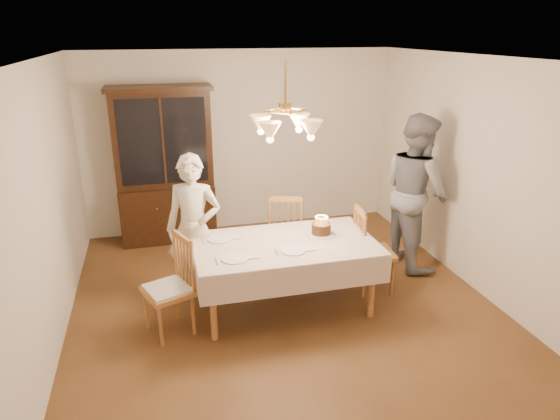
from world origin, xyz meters
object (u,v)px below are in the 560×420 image
object	(u,v)px
dining_table	(285,249)
chair_far_side	(285,235)
birthday_cake	(321,229)
elderly_woman	(194,229)
china_hutch	(165,168)

from	to	relation	value
dining_table	chair_far_side	world-z (taller)	chair_far_side
dining_table	birthday_cake	xyz separation A→B (m)	(0.44, 0.11, 0.13)
chair_far_side	elderly_woman	world-z (taller)	elderly_woman
elderly_woman	dining_table	bearing A→B (deg)	-6.78
birthday_cake	dining_table	bearing A→B (deg)	-165.55
chair_far_side	elderly_woman	distance (m)	1.30
china_hutch	birthday_cake	xyz separation A→B (m)	(1.55, -2.14, -0.22)
china_hutch	elderly_woman	xyz separation A→B (m)	(0.22, -1.81, -0.22)
china_hutch	chair_far_side	xyz separation A→B (m)	(1.37, -1.33, -0.60)
chair_far_side	birthday_cake	xyz separation A→B (m)	(0.18, -0.81, 0.37)
china_hutch	dining_table	bearing A→B (deg)	-63.67
chair_far_side	china_hutch	bearing A→B (deg)	135.87
china_hutch	birthday_cake	bearing A→B (deg)	-54.05
dining_table	birthday_cake	distance (m)	0.47
dining_table	birthday_cake	size ratio (longest dim) A/B	6.33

